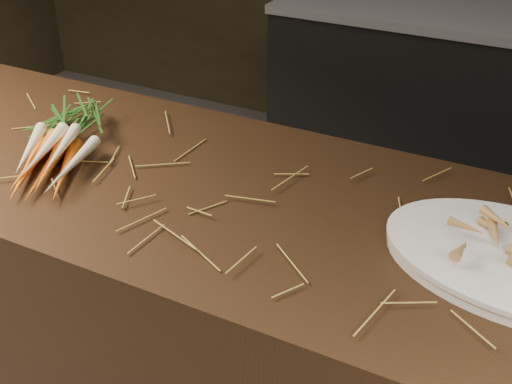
# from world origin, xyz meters

# --- Properties ---
(main_counter) EXTENTS (2.40, 0.70, 0.90)m
(main_counter) POSITION_xyz_m (0.00, 0.30, 0.45)
(main_counter) COLOR black
(main_counter) RESTS_ON ground
(back_counter) EXTENTS (1.82, 0.62, 0.84)m
(back_counter) POSITION_xyz_m (0.30, 2.18, 0.42)
(back_counter) COLOR black
(back_counter) RESTS_ON ground
(straw_bedding) EXTENTS (1.40, 0.60, 0.02)m
(straw_bedding) POSITION_xyz_m (0.00, 0.30, 0.91)
(straw_bedding) COLOR #B09641
(straw_bedding) RESTS_ON main_counter
(root_veg_bunch) EXTENTS (0.33, 0.48, 0.09)m
(root_veg_bunch) POSITION_xyz_m (-0.35, 0.29, 0.94)
(root_veg_bunch) COLOR orange
(root_veg_bunch) RESTS_ON main_counter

